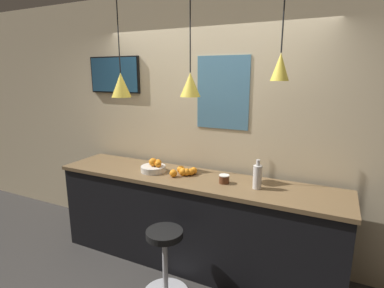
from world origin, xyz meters
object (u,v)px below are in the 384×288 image
object	(u,v)px
bar_stool	(165,256)
fruit_bowl	(154,167)
spread_jar	(224,179)
mounted_tv	(115,75)
juice_bottle	(257,176)

from	to	relation	value
bar_stool	fruit_bowl	xyz separation A→B (m)	(-0.45, 0.55, 0.63)
bar_stool	spread_jar	size ratio (longest dim) A/B	6.55
fruit_bowl	mounted_tv	distance (m)	1.32
bar_stool	juice_bottle	size ratio (longest dim) A/B	2.39
spread_jar	juice_bottle	bearing A→B (deg)	0.00
juice_bottle	spread_jar	xyz separation A→B (m)	(-0.32, 0.00, -0.08)
juice_bottle	spread_jar	distance (m)	0.33
fruit_bowl	mounted_tv	xyz separation A→B (m)	(-0.80, 0.39, 0.97)
fruit_bowl	mounted_tv	world-z (taller)	mounted_tv
spread_jar	mounted_tv	xyz separation A→B (m)	(-1.60, 0.39, 0.98)
fruit_bowl	juice_bottle	bearing A→B (deg)	-0.06
fruit_bowl	juice_bottle	world-z (taller)	juice_bottle
fruit_bowl	juice_bottle	size ratio (longest dim) A/B	0.98
juice_bottle	spread_jar	size ratio (longest dim) A/B	2.74
bar_stool	fruit_bowl	size ratio (longest dim) A/B	2.44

